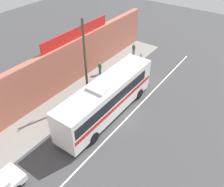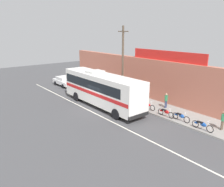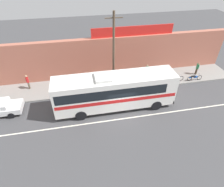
% 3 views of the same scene
% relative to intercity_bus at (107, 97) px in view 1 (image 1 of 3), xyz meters
% --- Properties ---
extents(ground_plane, '(70.00, 70.00, 0.00)m').
position_rel_intercity_bus_xyz_m(ground_plane, '(0.47, -1.03, -2.07)').
color(ground_plane, '#444447').
extents(sidewalk_slab, '(30.00, 3.60, 0.14)m').
position_rel_intercity_bus_xyz_m(sidewalk_slab, '(0.47, 4.17, -2.00)').
color(sidewalk_slab, gray).
rests_on(sidewalk_slab, ground_plane).
extents(storefront_facade, '(30.00, 0.70, 4.80)m').
position_rel_intercity_bus_xyz_m(storefront_facade, '(0.47, 6.32, 0.33)').
color(storefront_facade, '#B26651').
rests_on(storefront_facade, ground_plane).
extents(storefront_billboard, '(9.57, 0.12, 1.10)m').
position_rel_intercity_bus_xyz_m(storefront_billboard, '(3.47, 6.32, 3.28)').
color(storefront_billboard, red).
rests_on(storefront_billboard, storefront_facade).
extents(road_center_stripe, '(30.00, 0.14, 0.01)m').
position_rel_intercity_bus_xyz_m(road_center_stripe, '(0.47, -1.83, -2.06)').
color(road_center_stripe, silver).
rests_on(road_center_stripe, ground_plane).
extents(intercity_bus, '(11.45, 2.61, 3.78)m').
position_rel_intercity_bus_xyz_m(intercity_bus, '(0.00, 0.00, 0.00)').
color(intercity_bus, white).
rests_on(intercity_bus, ground_plane).
extents(utility_pole, '(1.60, 0.22, 8.37)m').
position_rel_intercity_bus_xyz_m(utility_pole, '(0.47, 2.66, 2.40)').
color(utility_pole, brown).
rests_on(utility_pole, sidewalk_slab).
extents(motorcycle_blue, '(1.90, 0.56, 0.94)m').
position_rel_intercity_bus_xyz_m(motorcycle_blue, '(4.11, 2.95, -1.50)').
color(motorcycle_blue, black).
rests_on(motorcycle_blue, sidewalk_slab).
extents(motorcycle_green, '(1.83, 0.56, 0.94)m').
position_rel_intercity_bus_xyz_m(motorcycle_green, '(8.12, 2.94, -1.50)').
color(motorcycle_green, black).
rests_on(motorcycle_green, sidewalk_slab).
extents(motorcycle_orange, '(1.90, 0.56, 0.94)m').
position_rel_intercity_bus_xyz_m(motorcycle_orange, '(10.34, 2.70, -1.50)').
color(motorcycle_orange, black).
rests_on(motorcycle_orange, sidewalk_slab).
extents(motorcycle_black, '(1.86, 0.56, 0.94)m').
position_rel_intercity_bus_xyz_m(motorcycle_black, '(6.61, 2.73, -1.50)').
color(motorcycle_black, black).
rests_on(motorcycle_black, sidewalk_slab).
extents(pedestrian_near_shop, '(0.30, 0.48, 1.61)m').
position_rel_intercity_bus_xyz_m(pedestrian_near_shop, '(11.34, 4.00, -1.00)').
color(pedestrian_near_shop, brown).
rests_on(pedestrian_near_shop, sidewalk_slab).
extents(pedestrian_far_right, '(0.30, 0.48, 1.60)m').
position_rel_intercity_bus_xyz_m(pedestrian_far_right, '(5.06, 4.73, -1.00)').
color(pedestrian_far_right, navy).
rests_on(pedestrian_far_right, sidewalk_slab).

